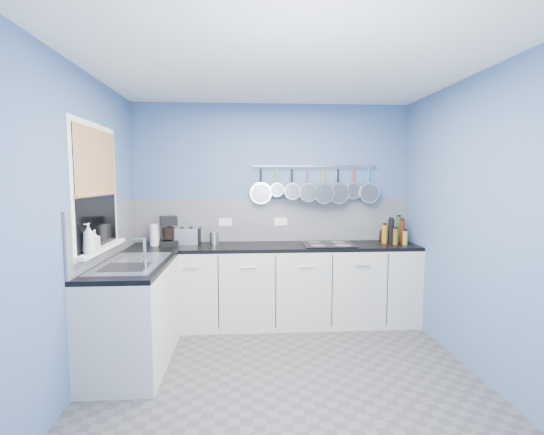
{
  "coord_description": "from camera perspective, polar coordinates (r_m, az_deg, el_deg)",
  "views": [
    {
      "loc": [
        -0.31,
        -3.15,
        1.62
      ],
      "look_at": [
        -0.05,
        0.75,
        1.25
      ],
      "focal_mm": 26.11,
      "sensor_mm": 36.0,
      "label": 1
    }
  ],
  "objects": [
    {
      "name": "wall_back",
      "position": [
        4.68,
        0.0,
        0.89
      ],
      "size": [
        3.2,
        0.02,
        2.5
      ],
      "primitive_type": "cube",
      "color": "#446191",
      "rests_on": "ground"
    },
    {
      "name": "backsplash_back",
      "position": [
        4.67,
        0.02,
        -0.35
      ],
      "size": [
        3.2,
        0.02,
        0.5
      ],
      "primitive_type": "cube",
      "color": "#999CA7",
      "rests_on": "wall_back"
    },
    {
      "name": "cabinet_run_left",
      "position": [
        3.78,
        -19.33,
        -13.26
      ],
      "size": [
        0.6,
        1.2,
        0.86
      ],
      "primitive_type": "cube",
      "color": "beige",
      "rests_on": "ground"
    },
    {
      "name": "cabinet_run_back",
      "position": [
        4.52,
        0.26,
        -9.85
      ],
      "size": [
        3.2,
        0.6,
        0.86
      ],
      "primitive_type": "cube",
      "color": "beige",
      "rests_on": "ground"
    },
    {
      "name": "wall_front",
      "position": [
        1.71,
        6.71,
        -7.24
      ],
      "size": [
        3.2,
        0.02,
        2.5
      ],
      "primitive_type": "cube",
      "color": "#446191",
      "rests_on": "ground"
    },
    {
      "name": "bamboo_blind",
      "position": [
        3.67,
        -23.97,
        7.36
      ],
      "size": [
        0.01,
        0.9,
        0.55
      ],
      "primitive_type": "cube",
      "color": "tan",
      "rests_on": "wall_left"
    },
    {
      "name": "pan_5",
      "position": [
        4.71,
        9.5,
        4.62
      ],
      "size": [
        0.25,
        0.1,
        0.44
      ],
      "primitive_type": null,
      "color": "silver",
      "rests_on": "pot_rail"
    },
    {
      "name": "pan_7",
      "position": [
        4.81,
        13.73,
        4.6
      ],
      "size": [
        0.24,
        0.09,
        0.43
      ],
      "primitive_type": null,
      "color": "silver",
      "rests_on": "pot_rail"
    },
    {
      "name": "pan_2",
      "position": [
        4.62,
        2.89,
        5.0
      ],
      "size": [
        0.2,
        0.11,
        0.39
      ],
      "primitive_type": null,
      "color": "silver",
      "rests_on": "pot_rail"
    },
    {
      "name": "worktop_left",
      "position": [
        3.66,
        -19.55,
        -6.57
      ],
      "size": [
        0.6,
        1.2,
        0.04
      ],
      "primitive_type": "cube",
      "color": "black",
      "rests_on": "cabinet_run_left"
    },
    {
      "name": "window_frame",
      "position": [
        3.67,
        -24.03,
        3.84
      ],
      "size": [
        0.01,
        1.0,
        1.1
      ],
      "primitive_type": "cube",
      "color": "white",
      "rests_on": "wall_left"
    },
    {
      "name": "socket_right",
      "position": [
        4.67,
        1.26,
        -0.61
      ],
      "size": [
        0.15,
        0.01,
        0.09
      ],
      "primitive_type": "cube",
      "color": "white",
      "rests_on": "backsplash_back"
    },
    {
      "name": "pan_1",
      "position": [
        4.6,
        0.64,
        5.24
      ],
      "size": [
        0.16,
        0.11,
        0.35
      ],
      "primitive_type": null,
      "color": "silver",
      "rests_on": "pot_rail"
    },
    {
      "name": "paper_towel",
      "position": [
        4.53,
        -16.54,
        -2.43
      ],
      "size": [
        0.13,
        0.13,
        0.24
      ],
      "primitive_type": "cylinder",
      "rotation": [
        0.0,
        0.0,
        0.27
      ],
      "color": "white",
      "rests_on": "worktop_back"
    },
    {
      "name": "wall_left",
      "position": [
        3.43,
        -26.11,
        -1.36
      ],
      "size": [
        0.02,
        3.0,
        2.5
      ],
      "primitive_type": "cube",
      "color": "#446191",
      "rests_on": "ground"
    },
    {
      "name": "condiment_4",
      "position": [
        4.72,
        16.79,
        -1.89
      ],
      "size": [
        0.07,
        0.07,
        0.28
      ],
      "primitive_type": "cylinder",
      "color": "black",
      "rests_on": "worktop_back"
    },
    {
      "name": "condiment_1",
      "position": [
        4.82,
        16.68,
        -2.76
      ],
      "size": [
        0.05,
        0.05,
        0.11
      ],
      "primitive_type": "cylinder",
      "color": "brown",
      "rests_on": "worktop_back"
    },
    {
      "name": "window_glass",
      "position": [
        3.67,
        -23.95,
        3.85
      ],
      "size": [
        0.01,
        0.9,
        1.0
      ],
      "primitive_type": "cube",
      "color": "black",
      "rests_on": "wall_left"
    },
    {
      "name": "condiment_7",
      "position": [
        4.63,
        17.39,
        -2.66
      ],
      "size": [
        0.06,
        0.06,
        0.18
      ],
      "primitive_type": "cylinder",
      "color": "brown",
      "rests_on": "worktop_back"
    },
    {
      "name": "worktop_back",
      "position": [
        4.42,
        0.27,
        -4.22
      ],
      "size": [
        3.2,
        0.6,
        0.04
      ],
      "primitive_type": "cube",
      "color": "black",
      "rests_on": "cabinet_run_back"
    },
    {
      "name": "canister",
      "position": [
        4.49,
        -8.34,
        -2.98
      ],
      "size": [
        0.11,
        0.11,
        0.14
      ],
      "primitive_type": "cylinder",
      "rotation": [
        0.0,
        0.0,
        0.18
      ],
      "color": "silver",
      "rests_on": "worktop_back"
    },
    {
      "name": "condiment_5",
      "position": [
        4.69,
        15.93,
        -2.31
      ],
      "size": [
        0.06,
        0.06,
        0.21
      ],
      "primitive_type": "cylinder",
      "color": "#8C5914",
      "rests_on": "worktop_back"
    },
    {
      "name": "wall_right",
      "position": [
        3.7,
        27.43,
        -0.95
      ],
      "size": [
        0.02,
        3.0,
        2.5
      ],
      "primitive_type": "cube",
      "color": "#446191",
      "rests_on": "ground"
    },
    {
      "name": "condiment_6",
      "position": [
        4.66,
        18.65,
        -2.79
      ],
      "size": [
        0.06,
        0.06,
        0.15
      ],
      "primitive_type": "cylinder",
      "color": "olive",
      "rests_on": "worktop_back"
    },
    {
      "name": "socket_left",
      "position": [
        4.65,
        -6.74,
        -0.66
      ],
      "size": [
        0.15,
        0.01,
        0.09
      ],
      "primitive_type": "cube",
      "color": "white",
      "rests_on": "backsplash_back"
    },
    {
      "name": "condiment_2",
      "position": [
        4.8,
        15.59,
        -2.65
      ],
      "size": [
        0.07,
        0.07,
        0.13
      ],
      "primitive_type": "cylinder",
      "color": "black",
      "rests_on": "worktop_back"
    },
    {
      "name": "window_sill",
      "position": [
        3.71,
        -23.35,
        -4.11
      ],
      "size": [
        0.1,
        0.98,
        0.03
      ],
      "primitive_type": "cube",
      "color": "white",
      "rests_on": "wall_left"
    },
    {
      "name": "mixer_tap",
      "position": [
        3.42,
        -17.87,
        -4.79
      ],
      "size": [
        0.12,
        0.08,
        0.26
      ],
      "primitive_type": null,
      "color": "silver",
      "rests_on": "worktop_left"
    },
    {
      "name": "soap_bottle_a",
      "position": [
        3.39,
        -24.94,
        -2.76
      ],
      "size": [
        0.12,
        0.12,
        0.24
      ],
      "primitive_type": "imported",
      "rotation": [
        0.0,
        0.0,
        -0.3
      ],
      "color": "white",
      "rests_on": "window_sill"
    },
    {
      "name": "pan_3",
      "position": [
        4.64,
        5.12,
        4.84
      ],
      "size": [
        0.22,
        0.13,
        0.41
      ],
      "primitive_type": null,
      "color": "silver",
      "rests_on": "pot_rail"
    },
    {
      "name": "pot_rail",
      "position": [
        4.67,
        6.24,
        7.36
      ],
      "size": [
        1.45,
        0.02,
        0.02
      ],
      "primitive_type": "cylinder",
      "rotation": [
        0.0,
        1.57,
        0.0
      ],
      "color": "silver",
      "rests_on": "wall_back"
    },
    {
      "name": "pan_6",
      "position": [
        4.76,
        11.64,
        4.92
      ],
      "size": [
        0.19,
        0.06,
        0.38
      ],
      "primitive_type": null,
      "color": "silver",
      "rests_on": "pot_rail"
    },
    {
      "name": "pan_4",
      "position": [
        4.67,
        7.33,
        4.68
      ],
      "size": [
        0.24,
        0.13,
        0.43
      ],
      "primitive_type": null,
      "color": "silver",
      "rests_on": "pot_rail"
    },
    {
      "name": "pan_0",
      "position": [
        4.59,
        -1.63,
        4.7
      ],
      "size": [
        0.25,
        0.06,
        0.44
      ],
      "primitive_type": null,
      "color": "silver",
      "rests_on": "pot_rail"
    },
    {
      "name": "floor",
      "position": [
        3.56,
        1.72,
        -21.87
      ],
      "size": [
        3.2,
        3.0,
        0.02
      ],
      "primitive_type": "cube",
      "color": "#47474C",
      "rests_on": "ground"
    },
    {
      "name": "soap_bottle_b",
      "position": [
        3.51,
        -24.18,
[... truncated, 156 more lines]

